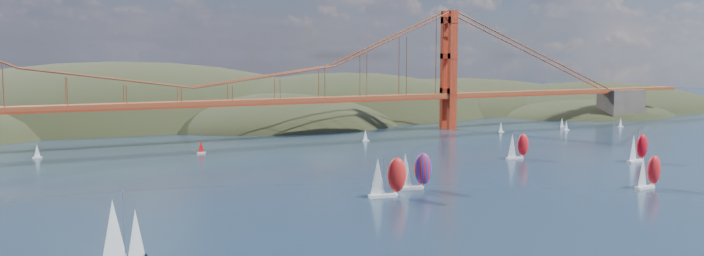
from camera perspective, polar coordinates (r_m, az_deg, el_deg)
name	(u,v)px	position (r m, az deg, el deg)	size (l,w,h in m)	color
headlands	(230,141)	(381.31, -10.09, -1.10)	(725.00, 225.00, 96.00)	black
bridge	(187,61)	(271.22, -13.55, 5.43)	(552.00, 12.00, 55.00)	#95401F
sloop_navy	(120,234)	(117.76, -18.71, -8.36)	(8.73, 6.43, 12.79)	black
racer_0	(387,176)	(166.82, 2.92, -4.03)	(9.73, 5.01, 10.93)	white
racer_1	(648,171)	(193.42, 23.39, -3.31)	(8.38, 3.41, 9.64)	white
racer_2	(638,147)	(239.90, 22.65, -1.49)	(8.99, 3.99, 10.19)	white
racer_3	(517,146)	(234.83, 13.59, -1.43)	(8.38, 3.86, 9.47)	white
racer_rwb	(414,170)	(177.05, 5.16, -3.49)	(9.53, 5.35, 10.68)	silver
distant_boat_3	(37,151)	(252.59, -24.71, -1.77)	(3.00, 2.00, 4.70)	silver
distant_boat_4	(501,127)	(314.40, 12.27, 0.08)	(3.00, 2.00, 4.70)	silver
distant_boat_5	(566,125)	(329.70, 17.39, 0.21)	(3.00, 2.00, 4.70)	silver
distant_boat_6	(562,122)	(344.22, 17.05, 0.45)	(3.00, 2.00, 4.70)	silver
distant_boat_7	(621,122)	(354.28, 21.43, 0.45)	(3.00, 2.00, 4.70)	silver
distant_boat_8	(365,135)	(275.54, 1.12, -0.61)	(3.00, 2.00, 4.70)	silver
distant_boat_9	(201,147)	(246.58, -12.44, -1.54)	(3.00, 2.00, 4.70)	silver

